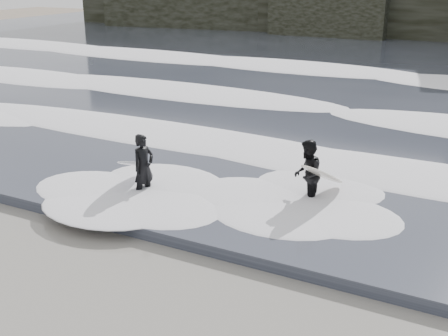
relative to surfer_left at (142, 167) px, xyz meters
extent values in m
plane|color=#87725B|center=(1.66, -5.06, -0.93)|extent=(120.00, 120.00, 0.00)
cube|color=#343845|center=(1.66, 23.94, -0.78)|extent=(90.00, 52.00, 0.30)
ellipsoid|color=white|center=(1.66, 3.94, -0.53)|extent=(60.00, 3.20, 0.20)
ellipsoid|color=white|center=(1.66, 10.94, -0.51)|extent=(60.00, 4.00, 0.24)
ellipsoid|color=white|center=(1.66, 19.94, -0.48)|extent=(60.00, 4.80, 0.30)
imported|color=black|center=(0.07, -0.01, -0.01)|extent=(0.58, 0.75, 1.84)
ellipsoid|color=white|center=(-0.33, 0.04, 0.03)|extent=(1.11, 1.99, 0.81)
imported|color=black|center=(4.13, 1.52, -0.01)|extent=(0.88, 1.02, 1.83)
ellipsoid|color=silver|center=(4.55, 1.52, 0.06)|extent=(0.99, 2.16, 1.17)
camera|label=1|loc=(8.49, -11.54, 5.09)|focal=45.00mm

